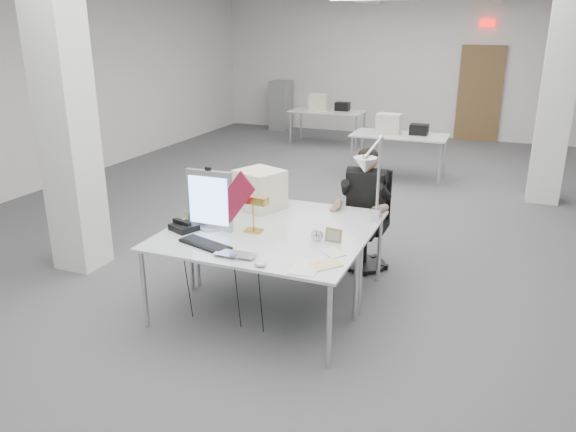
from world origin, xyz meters
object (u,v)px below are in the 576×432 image
at_px(laptop, 233,257).
at_px(desk_phone, 184,227).
at_px(monitor, 209,200).
at_px(desk_main, 250,247).
at_px(seated_person, 366,189).
at_px(office_chair, 365,226).
at_px(bankers_lamp, 253,213).
at_px(architect_lamp, 372,183).
at_px(beige_monitor, 260,189).

xyz_separation_m(laptop, desk_phone, (-0.72, 0.43, 0.01)).
height_order(monitor, laptop, monitor).
bearing_deg(desk_main, desk_phone, 171.21).
bearing_deg(seated_person, desk_phone, -134.89).
height_order(office_chair, seated_person, seated_person).
height_order(office_chair, desk_phone, office_chair).
bearing_deg(desk_phone, office_chair, 70.93).
distance_m(office_chair, monitor, 1.84).
bearing_deg(monitor, office_chair, 49.61).
xyz_separation_m(office_chair, bankers_lamp, (-0.73, -1.27, 0.45)).
bearing_deg(seated_person, architect_lamp, -74.60).
xyz_separation_m(seated_person, architect_lamp, (0.24, -0.76, 0.29)).
bearing_deg(office_chair, desk_main, -112.95).
height_order(office_chair, architect_lamp, architect_lamp).
height_order(monitor, desk_phone, monitor).
distance_m(laptop, bankers_lamp, 0.66).
bearing_deg(architect_lamp, office_chair, 95.86).
distance_m(seated_person, laptop, 1.96).
xyz_separation_m(office_chair, beige_monitor, (-0.96, -0.63, 0.48)).
xyz_separation_m(desk_main, beige_monitor, (-0.34, 0.96, 0.21)).
xyz_separation_m(beige_monitor, architect_lamp, (1.19, -0.18, 0.24)).
distance_m(desk_main, desk_phone, 0.73).
height_order(office_chair, bankers_lamp, bankers_lamp).
bearing_deg(architect_lamp, bankers_lamp, -164.92).
bearing_deg(beige_monitor, architect_lamp, 13.84).
xyz_separation_m(office_chair, seated_person, (0.00, -0.05, 0.42)).
distance_m(bankers_lamp, beige_monitor, 0.68).
bearing_deg(architect_lamp, monitor, -168.80).
bearing_deg(beige_monitor, desk_phone, -91.65).
height_order(seated_person, architect_lamp, architect_lamp).
bearing_deg(office_chair, desk_phone, -133.90).
xyz_separation_m(desk_main, bankers_lamp, (-0.11, 0.32, 0.19)).
relative_size(office_chair, seated_person, 1.04).
relative_size(seated_person, beige_monitor, 2.19).
relative_size(bankers_lamp, beige_monitor, 0.82).
bearing_deg(beige_monitor, monitor, -80.88).
bearing_deg(architect_lamp, desk_phone, -167.45).
bearing_deg(laptop, beige_monitor, 101.30).
distance_m(desk_main, office_chair, 1.72).
relative_size(desk_phone, beige_monitor, 0.53).
bearing_deg(monitor, seated_person, 48.54).
relative_size(office_chair, monitor, 1.73).
relative_size(desk_main, monitor, 3.26).
distance_m(laptop, beige_monitor, 1.33).
xyz_separation_m(desk_main, laptop, (-0.00, -0.31, 0.03)).
xyz_separation_m(bankers_lamp, architect_lamp, (0.96, 0.46, 0.26)).
bearing_deg(monitor, beige_monitor, 76.07).
bearing_deg(architect_lamp, seated_person, 96.86).
distance_m(office_chair, laptop, 2.02).
relative_size(desk_main, bankers_lamp, 5.21).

